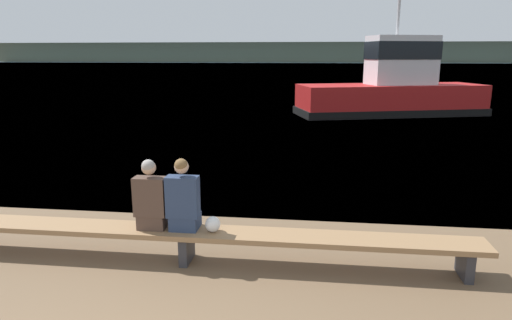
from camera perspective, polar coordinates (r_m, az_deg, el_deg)
name	(u,v)px	position (r m, az deg, el deg)	size (l,w,h in m)	color
water_surface	(308,65)	(127.84, 6.46, 11.69)	(240.00, 240.00, 0.00)	#5684A3
far_shoreline	(310,52)	(177.39, 6.75, 13.23)	(600.00, 12.00, 7.29)	#424738
bench_main	(186,235)	(6.67, -8.71, -9.25)	(8.25, 0.54, 0.48)	#8E6B47
person_left	(151,199)	(6.65, -12.98, -4.83)	(0.45, 0.38, 1.02)	#4C382D
person_right	(183,200)	(6.50, -9.08, -4.95)	(0.45, 0.38, 1.05)	navy
shopping_bag	(213,224)	(6.49, -5.42, -8.00)	(0.21, 0.21, 0.22)	white
tugboat_red	(393,90)	(23.66, 16.77, 8.36)	(9.59, 5.43, 6.82)	#A81919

